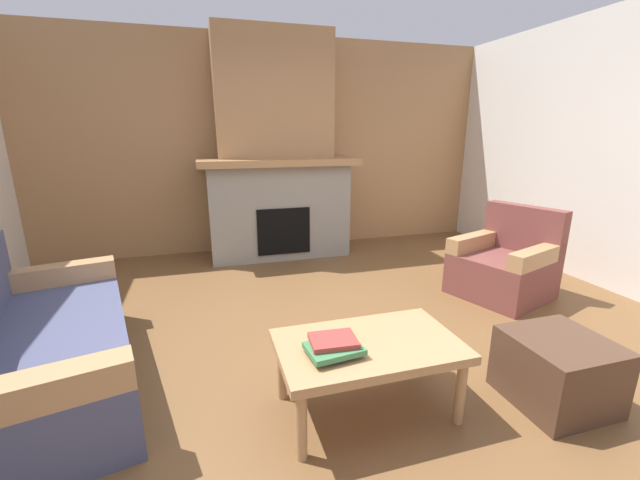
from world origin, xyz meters
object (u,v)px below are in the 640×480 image
object	(u,v)px
coffee_table	(368,351)
ottoman	(557,370)
fireplace	(276,163)
couch	(38,348)
armchair	(505,266)

from	to	relation	value
coffee_table	ottoman	distance (m)	1.13
fireplace	couch	bearing A→B (deg)	-128.20
ottoman	coffee_table	bearing A→B (deg)	167.70
armchair	coffee_table	distance (m)	2.26
couch	armchair	world-z (taller)	same
fireplace	armchair	world-z (taller)	fireplace
armchair	ottoman	xyz separation A→B (m)	(-0.83, -1.41, -0.09)
fireplace	coffee_table	distance (m)	3.26
couch	coffee_table	xyz separation A→B (m)	(1.83, -0.72, 0.09)
couch	coffee_table	size ratio (longest dim) A/B	1.94
coffee_table	ottoman	bearing A→B (deg)	-12.30
couch	armchair	xyz separation A→B (m)	(3.76, 0.45, 0.01)
couch	ottoman	size ratio (longest dim) A/B	3.74
fireplace	armchair	xyz separation A→B (m)	(1.84, -1.99, -0.87)
armchair	couch	bearing A→B (deg)	-173.21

